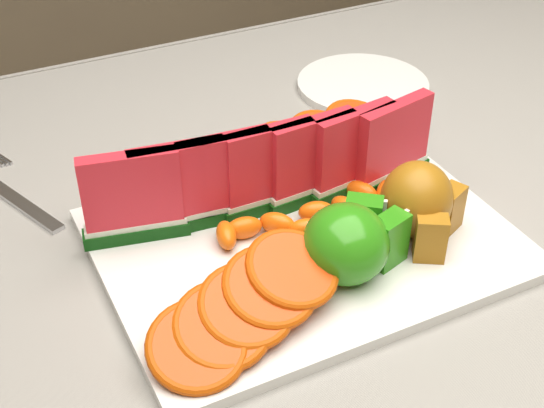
{
  "coord_description": "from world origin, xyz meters",
  "views": [
    {
      "loc": [
        -0.28,
        -0.52,
        1.24
      ],
      "look_at": [
        -0.02,
        0.01,
        0.81
      ],
      "focal_mm": 50.0,
      "sensor_mm": 36.0,
      "label": 1
    }
  ],
  "objects_px": {
    "apple_cluster": "(351,242)",
    "platter": "(305,242)",
    "pear_cluster": "(419,203)",
    "side_plate": "(363,85)",
    "fork": "(11,194)"
  },
  "relations": [
    {
      "from": "side_plate",
      "to": "pear_cluster",
      "type": "bearing_deg",
      "value": -113.13
    },
    {
      "from": "pear_cluster",
      "to": "fork",
      "type": "distance_m",
      "value": 0.44
    },
    {
      "from": "platter",
      "to": "apple_cluster",
      "type": "relative_size",
      "value": 3.52
    },
    {
      "from": "apple_cluster",
      "to": "side_plate",
      "type": "distance_m",
      "value": 0.4
    },
    {
      "from": "apple_cluster",
      "to": "pear_cluster",
      "type": "bearing_deg",
      "value": 10.8
    },
    {
      "from": "apple_cluster",
      "to": "platter",
      "type": "bearing_deg",
      "value": 103.8
    },
    {
      "from": "platter",
      "to": "pear_cluster",
      "type": "xyz_separation_m",
      "value": [
        0.1,
        -0.04,
        0.04
      ]
    },
    {
      "from": "side_plate",
      "to": "platter",
      "type": "bearing_deg",
      "value": -131.42
    },
    {
      "from": "apple_cluster",
      "to": "side_plate",
      "type": "relative_size",
      "value": 0.52
    },
    {
      "from": "platter",
      "to": "fork",
      "type": "bearing_deg",
      "value": 138.17
    },
    {
      "from": "pear_cluster",
      "to": "side_plate",
      "type": "xyz_separation_m",
      "value": [
        0.13,
        0.31,
        -0.05
      ]
    },
    {
      "from": "platter",
      "to": "side_plate",
      "type": "bearing_deg",
      "value": 48.58
    },
    {
      "from": "platter",
      "to": "side_plate",
      "type": "relative_size",
      "value": 1.83
    },
    {
      "from": "pear_cluster",
      "to": "side_plate",
      "type": "relative_size",
      "value": 0.45
    },
    {
      "from": "platter",
      "to": "pear_cluster",
      "type": "bearing_deg",
      "value": -23.15
    }
  ]
}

